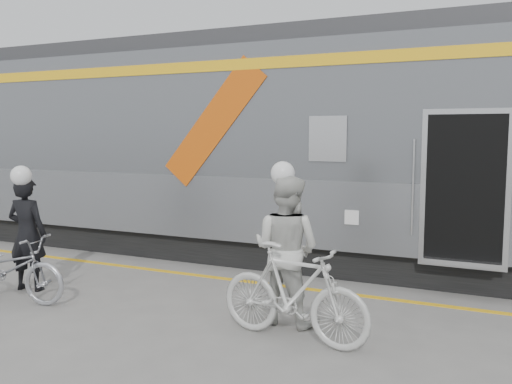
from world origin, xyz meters
The scene contains 9 objects.
ground centered at (0.00, 0.00, 0.00)m, with size 90.00×90.00×0.00m, color slate.
train centered at (0.33, 4.19, 2.05)m, with size 24.00×3.17×4.10m.
safety_strip centered at (0.00, 2.15, 0.00)m, with size 24.00×0.12×0.01m, color yellow.
man centered at (-3.39, 0.41, 0.85)m, with size 0.62×0.41×1.70m, color black.
bicycle_left centered at (-3.19, -0.14, 0.47)m, with size 0.62×1.79×0.94m, color #AEAFB6.
woman centered at (0.62, 0.71, 0.92)m, with size 0.89×0.69×1.83m, color silver.
bicycle_right centered at (0.92, 0.16, 0.55)m, with size 0.52×1.85×1.11m, color beige.
helmet_man centered at (-3.39, 0.41, 1.85)m, with size 0.30×0.30×0.30m, color white.
helmet_woman centered at (0.62, 0.71, 1.98)m, with size 0.29×0.29×0.29m, color white.
Camera 1 is at (2.97, -5.39, 2.34)m, focal length 38.00 mm.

